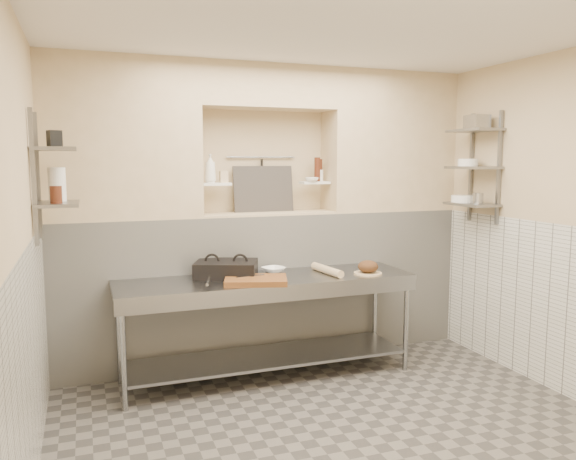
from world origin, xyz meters
name	(u,v)px	position (x,y,z in m)	size (l,w,h in m)	color
floor	(344,440)	(0.00, 0.00, -0.05)	(4.00, 3.90, 0.10)	#5A554F
ceiling	(349,14)	(0.00, 0.00, 2.85)	(4.00, 3.90, 0.10)	silver
wall_left	(10,255)	(-2.05, 0.00, 1.40)	(0.10, 3.90, 2.80)	#C8AE88
wall_back	(259,212)	(0.00, 2.00, 1.40)	(4.00, 0.10, 2.80)	#C8AE88
backwall_lower	(267,285)	(0.00, 1.75, 0.70)	(4.00, 0.40, 1.40)	silver
alcove_sill	(267,213)	(0.00, 1.75, 1.41)	(1.30, 0.40, 0.02)	#C8AE88
backwall_pillar_left	(122,139)	(-1.33, 1.75, 2.10)	(1.35, 0.40, 1.40)	#C8AE88
backwall_pillar_right	(389,143)	(1.33, 1.75, 2.10)	(1.35, 0.40, 1.40)	#C8AE88
backwall_header	(266,87)	(0.00, 1.75, 2.60)	(1.30, 0.40, 0.40)	#C8AE88
wainscot_left	(29,375)	(-1.99, 0.00, 0.70)	(0.02, 3.90, 1.40)	silver
wainscot_right	(567,311)	(1.99, 0.00, 0.70)	(0.02, 3.90, 1.40)	silver
alcove_shelf_left	(215,184)	(-0.50, 1.75, 1.70)	(0.28, 0.16, 0.03)	white
alcove_shelf_right	(315,183)	(0.50, 1.75, 1.70)	(0.28, 0.16, 0.03)	white
utensil_rail	(261,157)	(0.00, 1.92, 1.95)	(0.02, 0.02, 0.70)	gray
hanging_steel	(262,175)	(0.00, 1.90, 1.78)	(0.02, 0.02, 0.30)	black
splash_panel	(263,189)	(0.00, 1.85, 1.64)	(0.60, 0.02, 0.45)	#383330
shelf_rail_left_a	(38,176)	(-1.98, 1.25, 1.80)	(0.03, 0.03, 0.95)	slate
shelf_rail_left_b	(33,177)	(-1.98, 0.85, 1.80)	(0.03, 0.03, 0.95)	slate
wall_shelf_left_lower	(57,204)	(-1.84, 1.05, 1.60)	(0.30, 0.50, 0.03)	slate
wall_shelf_left_upper	(54,149)	(-1.84, 1.05, 2.00)	(0.30, 0.50, 0.03)	slate
shelf_rail_right_a	(471,167)	(1.98, 1.25, 1.85)	(0.03, 0.03, 1.05)	slate
shelf_rail_right_b	(499,168)	(1.98, 0.85, 1.85)	(0.03, 0.03, 1.05)	slate
wall_shelf_right_lower	(472,204)	(1.84, 1.05, 1.50)	(0.30, 0.50, 0.03)	slate
wall_shelf_right_mid	(473,168)	(1.84, 1.05, 1.85)	(0.30, 0.50, 0.03)	slate
wall_shelf_right_upper	(474,130)	(1.84, 1.05, 2.20)	(0.30, 0.50, 0.03)	slate
prep_table	(267,307)	(-0.18, 1.18, 0.64)	(2.60, 0.70, 0.90)	gray
panini_press	(226,269)	(-0.51, 1.33, 0.97)	(0.63, 0.55, 0.14)	black
cutting_board	(256,280)	(-0.33, 1.02, 0.92)	(0.51, 0.36, 0.05)	brown
knife_blade	(250,276)	(-0.36, 1.09, 0.95)	(0.26, 0.03, 0.01)	gray
tongs	(208,281)	(-0.74, 0.97, 0.96)	(0.03, 0.03, 0.29)	gray
mixing_bowl	(274,270)	(-0.05, 1.40, 0.92)	(0.20, 0.20, 0.05)	white
rolling_pin	(327,270)	(0.38, 1.17, 0.94)	(0.07, 0.07, 0.46)	tan
bread_board	(368,273)	(0.72, 1.03, 0.91)	(0.25, 0.25, 0.01)	tan
bread_loaf	(368,266)	(0.72, 1.03, 0.97)	(0.18, 0.18, 0.11)	#4C2D19
bottle_soap	(210,168)	(-0.55, 1.72, 1.84)	(0.10, 0.10, 0.26)	white
jar_alcove	(224,177)	(-0.42, 1.75, 1.77)	(0.07, 0.07, 0.11)	#C8AE88
bowl_alcove	(312,179)	(0.45, 1.69, 1.73)	(0.13, 0.13, 0.04)	white
condiment_a	(319,170)	(0.57, 1.79, 1.82)	(0.06, 0.06, 0.22)	#421B0F
condiment_b	(317,169)	(0.52, 1.74, 1.83)	(0.06, 0.06, 0.24)	#421B0F
condiment_c	(320,175)	(0.57, 1.78, 1.77)	(0.07, 0.07, 0.11)	white
jug_left	(57,184)	(-1.84, 1.18, 1.74)	(0.13, 0.13, 0.25)	white
jar_left	(56,195)	(-1.84, 0.92, 1.67)	(0.08, 0.08, 0.12)	#421B0F
box_left_upper	(54,139)	(-1.84, 1.12, 2.07)	(0.09, 0.09, 0.12)	black
bowl_right	(463,199)	(1.84, 1.19, 1.55)	(0.22, 0.22, 0.07)	white
canister_right	(478,198)	(1.84, 0.96, 1.56)	(0.10, 0.10, 0.10)	gray
bowl_right_mid	(468,163)	(1.84, 1.13, 1.90)	(0.19, 0.19, 0.07)	white
basket_right	(477,122)	(1.84, 1.02, 2.28)	(0.16, 0.20, 0.13)	gray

